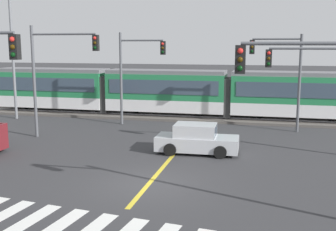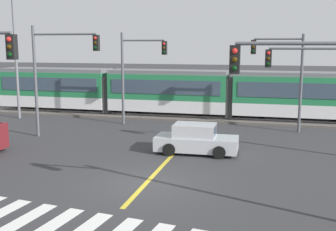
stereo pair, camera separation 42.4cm
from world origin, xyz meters
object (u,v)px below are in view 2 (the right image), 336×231
(light_rail_tram, at_px, (169,90))
(sedan_crossing, at_px, (196,140))
(traffic_light_mid_right, at_px, (320,79))
(street_lamp_west, at_px, (17,46))
(traffic_light_far_right, at_px, (284,68))
(traffic_light_mid_left, at_px, (55,65))
(traffic_light_near_right, at_px, (308,96))
(traffic_light_far_left, at_px, (137,66))

(light_rail_tram, relative_size, sedan_crossing, 6.60)
(light_rail_tram, xyz_separation_m, traffic_light_mid_right, (10.01, -9.14, 1.80))
(street_lamp_west, bearing_deg, traffic_light_mid_right, -15.65)
(light_rail_tram, height_order, traffic_light_mid_right, traffic_light_mid_right)
(sedan_crossing, height_order, traffic_light_far_right, traffic_light_far_right)
(traffic_light_mid_right, bearing_deg, traffic_light_mid_left, 178.20)
(sedan_crossing, bearing_deg, street_lamp_west, 154.74)
(traffic_light_far_right, xyz_separation_m, street_lamp_west, (-19.13, 0.25, 1.32))
(traffic_light_mid_right, bearing_deg, street_lamp_west, 164.35)
(traffic_light_far_right, distance_m, street_lamp_west, 19.17)
(sedan_crossing, relative_size, traffic_light_far_right, 0.69)
(traffic_light_mid_right, relative_size, traffic_light_near_right, 0.93)
(sedan_crossing, xyz_separation_m, traffic_light_near_right, (4.79, -7.33, 3.30))
(street_lamp_west, bearing_deg, traffic_light_far_left, -1.66)
(traffic_light_far_right, bearing_deg, sedan_crossing, -122.93)
(traffic_light_mid_left, distance_m, street_lamp_west, 8.13)
(traffic_light_mid_left, relative_size, street_lamp_west, 0.68)
(traffic_light_far_left, relative_size, traffic_light_near_right, 1.04)
(light_rail_tram, height_order, traffic_light_near_right, traffic_light_near_right)
(street_lamp_west, bearing_deg, traffic_light_mid_left, -41.50)
(sedan_crossing, bearing_deg, light_rail_tram, 111.53)
(traffic_light_near_right, height_order, street_lamp_west, street_lamp_west)
(traffic_light_mid_right, height_order, traffic_light_near_right, traffic_light_near_right)
(traffic_light_far_right, relative_size, street_lamp_west, 0.64)
(traffic_light_mid_left, bearing_deg, traffic_light_far_right, 21.28)
(traffic_light_far_right, bearing_deg, traffic_light_mid_right, -74.02)
(traffic_light_mid_right, height_order, traffic_light_mid_left, traffic_light_mid_left)
(traffic_light_far_left, bearing_deg, traffic_light_near_right, -53.98)
(light_rail_tram, relative_size, traffic_light_far_right, 4.53)
(sedan_crossing, xyz_separation_m, traffic_light_far_left, (-5.40, 6.70, 3.40))
(sedan_crossing, distance_m, traffic_light_mid_right, 6.82)
(sedan_crossing, xyz_separation_m, street_lamp_west, (-14.77, 6.97, 4.72))
(light_rail_tram, xyz_separation_m, sedan_crossing, (4.06, -10.30, -1.35))
(sedan_crossing, distance_m, traffic_light_far_left, 9.25)
(traffic_light_mid_left, distance_m, traffic_light_near_right, 16.23)
(traffic_light_mid_right, distance_m, street_lamp_west, 21.57)
(sedan_crossing, bearing_deg, traffic_light_mid_right, 11.09)
(sedan_crossing, bearing_deg, traffic_light_far_right, 57.07)
(traffic_light_far_right, height_order, traffic_light_far_left, traffic_light_far_left)
(traffic_light_mid_left, xyz_separation_m, street_lamp_west, (-6.04, 5.34, 1.06))
(light_rail_tram, distance_m, traffic_light_near_right, 19.82)
(traffic_light_near_right, bearing_deg, sedan_crossing, 123.20)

